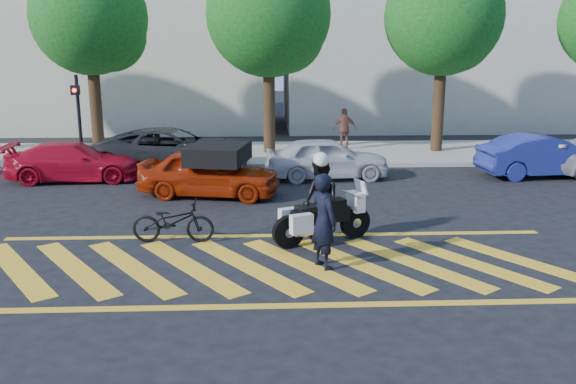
{
  "coord_description": "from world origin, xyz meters",
  "views": [
    {
      "loc": [
        -0.28,
        -11.21,
        4.22
      ],
      "look_at": [
        0.28,
        1.74,
        1.05
      ],
      "focal_mm": 38.0,
      "sensor_mm": 36.0,
      "label": 1
    }
  ],
  "objects_px": {
    "police_motorcycle": "(321,218)",
    "parked_right": "(544,156)",
    "officer_moto": "(320,202)",
    "bicycle": "(173,221)",
    "parked_mid_right": "(327,158)",
    "parked_left": "(74,162)",
    "parked_mid_left": "(172,150)",
    "officer_bike": "(324,221)",
    "red_convertible": "(209,173)"
  },
  "relations": [
    {
      "from": "red_convertible",
      "to": "police_motorcycle",
      "type": "bearing_deg",
      "value": -136.15
    },
    {
      "from": "parked_left",
      "to": "parked_mid_left",
      "type": "distance_m",
      "value": 3.17
    },
    {
      "from": "parked_left",
      "to": "officer_moto",
      "type": "bearing_deg",
      "value": -135.71
    },
    {
      "from": "parked_mid_right",
      "to": "red_convertible",
      "type": "bearing_deg",
      "value": 117.09
    },
    {
      "from": "parked_mid_left",
      "to": "parked_right",
      "type": "bearing_deg",
      "value": -91.26
    },
    {
      "from": "parked_mid_left",
      "to": "officer_bike",
      "type": "bearing_deg",
      "value": -150.42
    },
    {
      "from": "police_motorcycle",
      "to": "bicycle",
      "type": "bearing_deg",
      "value": 153.06
    },
    {
      "from": "parked_mid_right",
      "to": "parked_right",
      "type": "height_order",
      "value": "parked_right"
    },
    {
      "from": "officer_bike",
      "to": "officer_moto",
      "type": "bearing_deg",
      "value": -32.02
    },
    {
      "from": "parked_left",
      "to": "parked_mid_left",
      "type": "height_order",
      "value": "parked_mid_left"
    },
    {
      "from": "officer_moto",
      "to": "bicycle",
      "type": "bearing_deg",
      "value": -116.69
    },
    {
      "from": "red_convertible",
      "to": "parked_right",
      "type": "xyz_separation_m",
      "value": [
        10.59,
        2.14,
        0.01
      ]
    },
    {
      "from": "parked_right",
      "to": "parked_mid_right",
      "type": "bearing_deg",
      "value": 84.83
    },
    {
      "from": "bicycle",
      "to": "parked_mid_right",
      "type": "height_order",
      "value": "parked_mid_right"
    },
    {
      "from": "parked_mid_right",
      "to": "parked_left",
      "type": "bearing_deg",
      "value": 85.56
    },
    {
      "from": "officer_bike",
      "to": "bicycle",
      "type": "relative_size",
      "value": 1.05
    },
    {
      "from": "officer_bike",
      "to": "police_motorcycle",
      "type": "height_order",
      "value": "officer_bike"
    },
    {
      "from": "police_motorcycle",
      "to": "parked_mid_right",
      "type": "relative_size",
      "value": 0.57
    },
    {
      "from": "bicycle",
      "to": "parked_mid_right",
      "type": "bearing_deg",
      "value": -29.86
    },
    {
      "from": "parked_mid_right",
      "to": "parked_right",
      "type": "xyz_separation_m",
      "value": [
        7.04,
        -0.0,
        0.02
      ]
    },
    {
      "from": "police_motorcycle",
      "to": "parked_mid_left",
      "type": "distance_m",
      "value": 8.95
    },
    {
      "from": "officer_bike",
      "to": "parked_left",
      "type": "height_order",
      "value": "officer_bike"
    },
    {
      "from": "officer_bike",
      "to": "bicycle",
      "type": "height_order",
      "value": "officer_bike"
    },
    {
      "from": "police_motorcycle",
      "to": "parked_left",
      "type": "xyz_separation_m",
      "value": [
        -7.18,
        6.51,
        0.04
      ]
    },
    {
      "from": "officer_moto",
      "to": "parked_right",
      "type": "height_order",
      "value": "officer_moto"
    },
    {
      "from": "police_motorcycle",
      "to": "red_convertible",
      "type": "xyz_separation_m",
      "value": [
        -2.76,
        4.31,
        0.11
      ]
    },
    {
      "from": "officer_moto",
      "to": "parked_left",
      "type": "bearing_deg",
      "value": -155.79
    },
    {
      "from": "bicycle",
      "to": "police_motorcycle",
      "type": "height_order",
      "value": "police_motorcycle"
    },
    {
      "from": "bicycle",
      "to": "parked_mid_left",
      "type": "xyz_separation_m",
      "value": [
        -1.1,
        7.66,
        0.26
      ]
    },
    {
      "from": "officer_bike",
      "to": "police_motorcycle",
      "type": "distance_m",
      "value": 1.53
    },
    {
      "from": "police_motorcycle",
      "to": "officer_moto",
      "type": "xyz_separation_m",
      "value": [
        -0.02,
        0.01,
        0.35
      ]
    },
    {
      "from": "red_convertible",
      "to": "parked_mid_right",
      "type": "xyz_separation_m",
      "value": [
        3.55,
        2.14,
        -0.01
      ]
    },
    {
      "from": "officer_bike",
      "to": "red_convertible",
      "type": "distance_m",
      "value": 6.37
    },
    {
      "from": "police_motorcycle",
      "to": "officer_bike",
      "type": "bearing_deg",
      "value": -117.38
    },
    {
      "from": "police_motorcycle",
      "to": "parked_mid_right",
      "type": "bearing_deg",
      "value": 59.4
    },
    {
      "from": "parked_left",
      "to": "parked_right",
      "type": "height_order",
      "value": "parked_right"
    },
    {
      "from": "bicycle",
      "to": "officer_moto",
      "type": "xyz_separation_m",
      "value": [
        3.19,
        -0.17,
        0.45
      ]
    },
    {
      "from": "bicycle",
      "to": "red_convertible",
      "type": "height_order",
      "value": "red_convertible"
    },
    {
      "from": "parked_mid_left",
      "to": "parked_mid_right",
      "type": "bearing_deg",
      "value": -100.03
    },
    {
      "from": "parked_left",
      "to": "parked_right",
      "type": "distance_m",
      "value": 15.01
    },
    {
      "from": "officer_moto",
      "to": "red_convertible",
      "type": "distance_m",
      "value": 5.1
    },
    {
      "from": "police_motorcycle",
      "to": "parked_mid_left",
      "type": "relative_size",
      "value": 0.42
    },
    {
      "from": "parked_mid_left",
      "to": "parked_right",
      "type": "relative_size",
      "value": 1.26
    },
    {
      "from": "parked_right",
      "to": "officer_bike",
      "type": "bearing_deg",
      "value": 129.8
    },
    {
      "from": "officer_bike",
      "to": "police_motorcycle",
      "type": "relative_size",
      "value": 0.84
    },
    {
      "from": "parked_left",
      "to": "parked_mid_right",
      "type": "height_order",
      "value": "parked_mid_right"
    },
    {
      "from": "bicycle",
      "to": "parked_mid_right",
      "type": "relative_size",
      "value": 0.45
    },
    {
      "from": "bicycle",
      "to": "parked_mid_left",
      "type": "distance_m",
      "value": 7.74
    },
    {
      "from": "officer_moto",
      "to": "parked_left",
      "type": "relative_size",
      "value": 0.44
    },
    {
      "from": "police_motorcycle",
      "to": "parked_right",
      "type": "relative_size",
      "value": 0.53
    }
  ]
}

